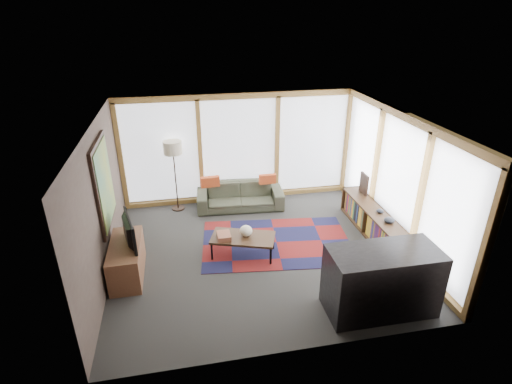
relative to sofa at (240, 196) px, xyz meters
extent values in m
plane|color=#2A2927|center=(0.07, -1.95, -0.29)|extent=(5.50, 5.50, 0.00)
cube|color=#463732|center=(-2.68, -1.95, 1.01)|extent=(0.04, 5.00, 2.60)
cube|color=#463732|center=(0.07, -4.45, 1.01)|extent=(5.50, 0.04, 2.60)
cube|color=silver|center=(0.07, -1.95, 2.31)|extent=(5.50, 5.00, 0.04)
cube|color=white|center=(0.07, 0.52, 1.01)|extent=(5.30, 0.02, 2.35)
cube|color=white|center=(2.79, -1.95, 1.01)|extent=(0.02, 4.80, 2.35)
cube|color=black|center=(-2.64, -1.65, 1.26)|extent=(0.05, 1.35, 1.55)
cube|color=gold|center=(-2.61, -1.65, 1.26)|extent=(0.02, 1.20, 1.40)
cube|color=maroon|center=(0.47, -1.69, -0.29)|extent=(3.15, 2.23, 0.01)
imported|color=#323527|center=(0.00, 0.00, 0.00)|extent=(2.06, 0.94, 0.58)
cube|color=#B3431C|center=(-0.68, 0.03, 0.41)|extent=(0.44, 0.16, 0.24)
cube|color=#B3431C|center=(0.64, -0.05, 0.40)|extent=(0.39, 0.12, 0.22)
cube|color=brown|center=(-0.62, -1.97, 0.15)|extent=(0.25, 0.31, 0.10)
ellipsoid|color=#ECE6CB|center=(-0.20, -1.95, 0.21)|extent=(0.26, 0.26, 0.21)
ellipsoid|color=black|center=(2.54, -2.29, 0.33)|extent=(0.23, 0.23, 0.10)
ellipsoid|color=black|center=(2.55, -1.88, 0.31)|extent=(0.17, 0.17, 0.07)
cube|color=black|center=(2.61, -0.95, 0.50)|extent=(0.05, 0.35, 0.46)
cube|color=brown|center=(-2.37, -2.20, 0.02)|extent=(0.52, 1.25, 0.63)
imported|color=black|center=(-2.32, -2.21, 0.59)|extent=(0.32, 0.89, 0.51)
cube|color=black|center=(1.57, -3.88, 0.24)|extent=(1.68, 0.79, 1.06)
camera|label=1|loc=(-1.28, -8.35, 4.06)|focal=28.00mm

